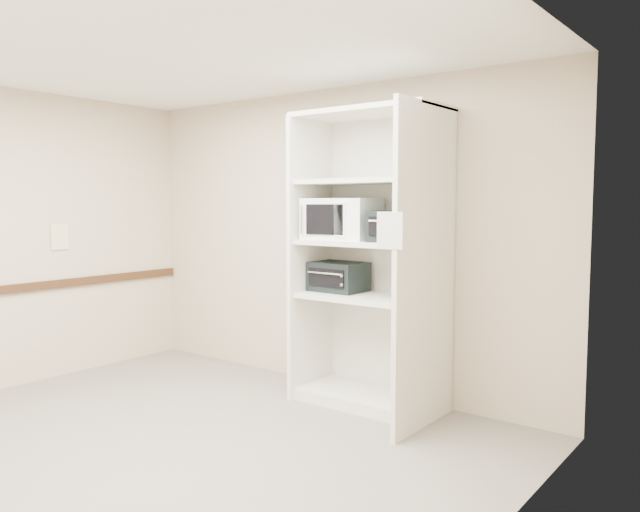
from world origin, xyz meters
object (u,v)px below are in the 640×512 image
Objects in this scene: shelving_unit at (374,270)px; toaster_oven_lower at (339,277)px; microwave at (342,219)px; toaster_oven_upper at (398,226)px.

shelving_unit is 5.37× the size of toaster_oven_lower.
microwave is at bearing -177.12° from shelving_unit.
toaster_oven_lower is at bearing 165.75° from toaster_oven_upper.
toaster_oven_upper is 0.94× the size of toaster_oven_lower.
toaster_oven_upper is 0.78m from toaster_oven_lower.
microwave is 0.50m from toaster_oven_lower.
toaster_oven_lower is at bearing 174.44° from shelving_unit.
shelving_unit reaches higher than microwave.
toaster_oven_lower is (-0.63, 0.08, -0.45)m from toaster_oven_upper.
shelving_unit reaches higher than toaster_oven_lower.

